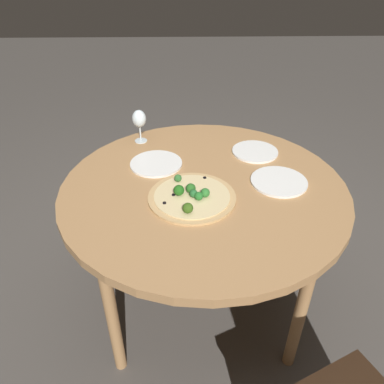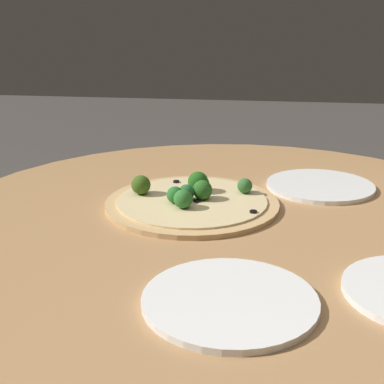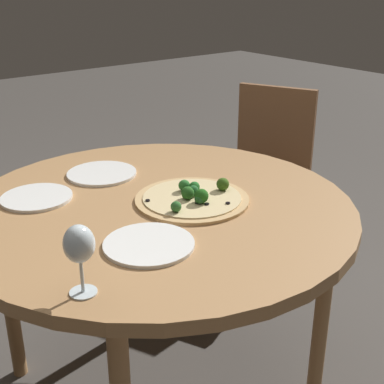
{
  "view_description": "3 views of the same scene",
  "coord_description": "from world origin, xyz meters",
  "px_view_note": "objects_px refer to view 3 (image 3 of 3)",
  "views": [
    {
      "loc": [
        -1.32,
        0.08,
        1.6
      ],
      "look_at": [
        -0.09,
        0.05,
        0.74
      ],
      "focal_mm": 35.0,
      "sensor_mm": 36.0,
      "label": 1
    },
    {
      "loc": [
        0.05,
        -0.97,
        1.09
      ],
      "look_at": [
        -0.09,
        0.05,
        0.74
      ],
      "focal_mm": 50.0,
      "sensor_mm": 36.0,
      "label": 2
    },
    {
      "loc": [
        0.85,
        1.24,
        1.38
      ],
      "look_at": [
        -0.09,
        0.05,
        0.74
      ],
      "focal_mm": 50.0,
      "sensor_mm": 36.0,
      "label": 3
    }
  ],
  "objects_px": {
    "plate_near": "(37,197)",
    "plate_side": "(149,244)",
    "pizza": "(193,198)",
    "wine_glass": "(79,246)",
    "plate_far": "(102,173)",
    "chair": "(265,173)"
  },
  "relations": [
    {
      "from": "plate_near",
      "to": "plate_far",
      "type": "distance_m",
      "value": 0.27
    },
    {
      "from": "plate_near",
      "to": "plate_far",
      "type": "bearing_deg",
      "value": -167.35
    },
    {
      "from": "plate_near",
      "to": "pizza",
      "type": "bearing_deg",
      "value": 139.69
    },
    {
      "from": "pizza",
      "to": "wine_glass",
      "type": "bearing_deg",
      "value": 25.94
    },
    {
      "from": "plate_near",
      "to": "plate_side",
      "type": "bearing_deg",
      "value": 102.31
    },
    {
      "from": "wine_glass",
      "to": "plate_side",
      "type": "xyz_separation_m",
      "value": [
        -0.24,
        -0.09,
        -0.11
      ]
    },
    {
      "from": "wine_glass",
      "to": "pizza",
      "type": "bearing_deg",
      "value": -154.06
    },
    {
      "from": "wine_glass",
      "to": "plate_near",
      "type": "relative_size",
      "value": 0.75
    },
    {
      "from": "chair",
      "to": "pizza",
      "type": "relative_size",
      "value": 2.44
    },
    {
      "from": "chair",
      "to": "wine_glass",
      "type": "bearing_deg",
      "value": -86.17
    },
    {
      "from": "chair",
      "to": "plate_far",
      "type": "xyz_separation_m",
      "value": [
        0.94,
        0.1,
        0.25
      ]
    },
    {
      "from": "wine_glass",
      "to": "plate_side",
      "type": "distance_m",
      "value": 0.28
    },
    {
      "from": "chair",
      "to": "plate_far",
      "type": "bearing_deg",
      "value": -108.43
    },
    {
      "from": "chair",
      "to": "plate_near",
      "type": "bearing_deg",
      "value": -107.02
    },
    {
      "from": "wine_glass",
      "to": "plate_side",
      "type": "height_order",
      "value": "wine_glass"
    },
    {
      "from": "pizza",
      "to": "plate_side",
      "type": "xyz_separation_m",
      "value": [
        0.27,
        0.16,
        -0.01
      ]
    },
    {
      "from": "plate_near",
      "to": "plate_far",
      "type": "xyz_separation_m",
      "value": [
        -0.27,
        -0.06,
        0.0
      ]
    },
    {
      "from": "chair",
      "to": "wine_glass",
      "type": "xyz_separation_m",
      "value": [
        1.34,
        0.73,
        0.36
      ]
    },
    {
      "from": "plate_side",
      "to": "chair",
      "type": "bearing_deg",
      "value": -149.86
    },
    {
      "from": "plate_side",
      "to": "pizza",
      "type": "bearing_deg",
      "value": -150.03
    },
    {
      "from": "wine_glass",
      "to": "plate_far",
      "type": "xyz_separation_m",
      "value": [
        -0.4,
        -0.62,
        -0.11
      ]
    },
    {
      "from": "plate_far",
      "to": "chair",
      "type": "bearing_deg",
      "value": -173.63
    }
  ]
}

